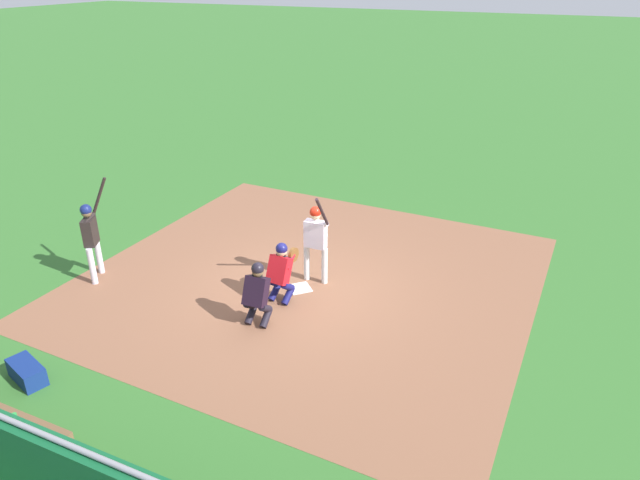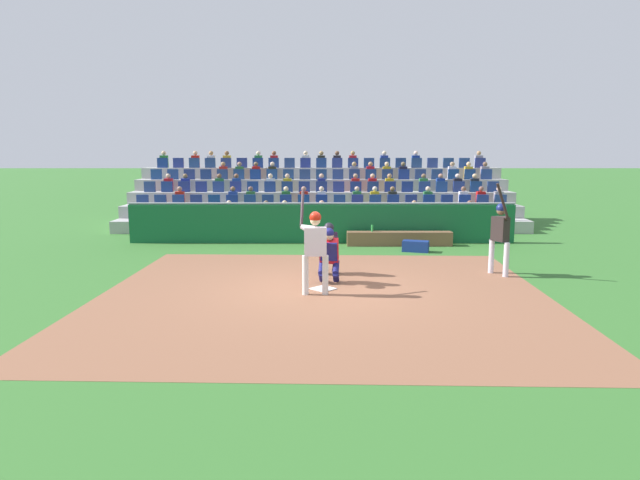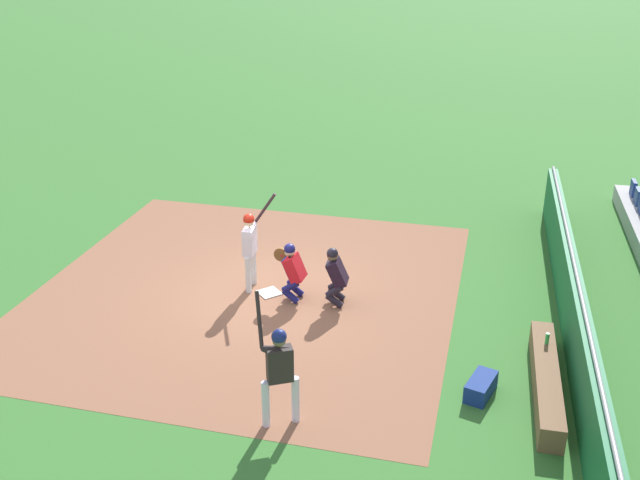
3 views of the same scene
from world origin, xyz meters
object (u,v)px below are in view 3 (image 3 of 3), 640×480
object	(u,v)px
batter_at_plate	(250,242)
dugout_bench	(546,381)
water_bottle_on_bench	(547,339)
equipment_duffel_bag	(481,387)
home_plate_umpire	(336,274)
catcher_crouching	(292,268)
on_deck_batter	(279,366)
home_plate_marker	(269,293)

from	to	relation	value
batter_at_plate	dugout_bench	xyz separation A→B (m)	(-2.61, -6.04, -0.86)
water_bottle_on_bench	equipment_duffel_bag	distance (m)	1.67
dugout_bench	equipment_duffel_bag	xyz separation A→B (m)	(-0.33, 1.08, -0.06)
equipment_duffel_bag	home_plate_umpire	bearing A→B (deg)	66.94
batter_at_plate	catcher_crouching	distance (m)	1.10
on_deck_batter	catcher_crouching	bearing A→B (deg)	11.61
water_bottle_on_bench	dugout_bench	bearing A→B (deg)	177.94
batter_at_plate	water_bottle_on_bench	bearing A→B (deg)	-106.10
home_plate_umpire	dugout_bench	xyz separation A→B (m)	(-2.29, -4.12, -0.48)
batter_at_plate	equipment_duffel_bag	size ratio (longest dim) A/B	2.83
home_plate_marker	home_plate_umpire	distance (m)	1.64
dugout_bench	water_bottle_on_bench	bearing A→B (deg)	-2.06
home_plate_marker	batter_at_plate	size ratio (longest dim) A/B	0.20
batter_at_plate	home_plate_marker	bearing A→B (deg)	-111.58
dugout_bench	equipment_duffel_bag	world-z (taller)	dugout_bench
catcher_crouching	water_bottle_on_bench	xyz separation A→B (m)	(-1.45, -5.08, -0.17)
water_bottle_on_bench	on_deck_batter	size ratio (longest dim) A/B	0.10
batter_at_plate	equipment_duffel_bag	distance (m)	5.84
home_plate_umpire	on_deck_batter	size ratio (longest dim) A/B	0.58
dugout_bench	home_plate_marker	bearing A→B (deg)	66.48
water_bottle_on_bench	batter_at_plate	bearing A→B (deg)	73.90
home_plate_marker	equipment_duffel_bag	distance (m)	5.31
batter_at_plate	catcher_crouching	size ratio (longest dim) A/B	1.67
catcher_crouching	batter_at_plate	bearing A→B (deg)	73.22
equipment_duffel_bag	on_deck_batter	distance (m)	3.57
home_plate_umpire	dugout_bench	world-z (taller)	home_plate_umpire
home_plate_umpire	home_plate_marker	bearing A→B (deg)	84.42
batter_at_plate	home_plate_umpire	distance (m)	1.98
water_bottle_on_bench	on_deck_batter	bearing A→B (deg)	122.07
home_plate_marker	home_plate_umpire	bearing A→B (deg)	-95.58
home_plate_marker	batter_at_plate	world-z (taller)	batter_at_plate
batter_at_plate	dugout_bench	distance (m)	6.64
home_plate_marker	equipment_duffel_bag	size ratio (longest dim) A/B	0.58
home_plate_marker	water_bottle_on_bench	distance (m)	5.87
catcher_crouching	on_deck_batter	size ratio (longest dim) A/B	0.58
home_plate_marker	water_bottle_on_bench	size ratio (longest dim) A/B	2.06
home_plate_marker	on_deck_batter	bearing A→B (deg)	-161.75
on_deck_batter	home_plate_umpire	bearing A→B (deg)	-1.19
dugout_bench	water_bottle_on_bench	distance (m)	0.92
water_bottle_on_bench	equipment_duffel_bag	xyz separation A→B (m)	(-1.19, 1.11, -0.38)
batter_at_plate	catcher_crouching	world-z (taller)	batter_at_plate
batter_at_plate	water_bottle_on_bench	size ratio (longest dim) A/B	10.09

